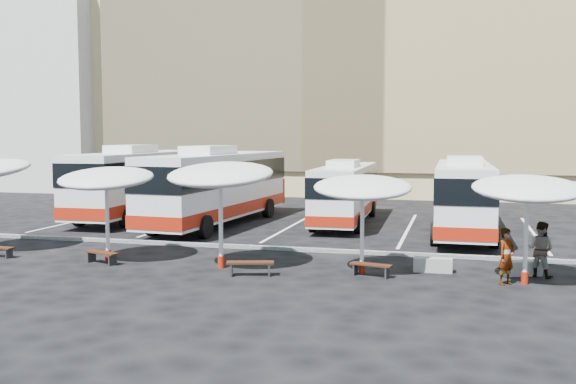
% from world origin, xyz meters
% --- Properties ---
extents(ground, '(120.00, 120.00, 0.00)m').
position_xyz_m(ground, '(0.00, 0.00, 0.00)').
color(ground, black).
rests_on(ground, ground).
extents(sandstone_building, '(42.00, 18.25, 29.60)m').
position_xyz_m(sandstone_building, '(0.00, 31.87, 12.63)').
color(sandstone_building, tan).
rests_on(sandstone_building, ground).
extents(apartment_block, '(14.00, 14.00, 18.00)m').
position_xyz_m(apartment_block, '(-28.00, 28.00, 9.00)').
color(apartment_block, beige).
rests_on(apartment_block, ground).
extents(curb_divider, '(34.00, 0.25, 0.15)m').
position_xyz_m(curb_divider, '(0.00, 0.50, 0.07)').
color(curb_divider, black).
rests_on(curb_divider, ground).
extents(bay_lines, '(24.15, 12.00, 0.01)m').
position_xyz_m(bay_lines, '(0.00, 8.00, 0.01)').
color(bay_lines, white).
rests_on(bay_lines, ground).
extents(bus_0, '(3.32, 13.32, 4.21)m').
position_xyz_m(bus_0, '(-9.48, 9.09, 2.15)').
color(bus_0, silver).
rests_on(bus_0, ground).
extents(bus_1, '(3.82, 13.45, 4.22)m').
position_xyz_m(bus_1, '(-3.87, 7.00, 2.15)').
color(bus_1, silver).
rests_on(bus_1, ground).
extents(bus_2, '(2.76, 10.97, 3.46)m').
position_xyz_m(bus_2, '(2.55, 9.45, 1.77)').
color(bus_2, silver).
rests_on(bus_2, ground).
extents(bus_3, '(2.85, 11.91, 3.77)m').
position_xyz_m(bus_3, '(8.66, 7.16, 1.93)').
color(bus_3, silver).
rests_on(bus_3, ground).
extents(sunshade_1, '(3.99, 4.03, 3.68)m').
position_xyz_m(sunshade_1, '(-4.36, -3.36, 3.12)').
color(sunshade_1, silver).
rests_on(sunshade_1, ground).
extents(sunshade_2, '(3.86, 3.91, 3.93)m').
position_xyz_m(sunshade_2, '(0.24, -3.49, 3.34)').
color(sunshade_2, silver).
rests_on(sunshade_2, ground).
extents(sunshade_3, '(3.75, 3.79, 3.49)m').
position_xyz_m(sunshade_3, '(5.24, -3.16, 2.96)').
color(sunshade_3, silver).
rests_on(sunshade_3, ground).
extents(sunshade_4, '(3.61, 3.66, 3.59)m').
position_xyz_m(sunshade_4, '(10.49, -3.39, 3.05)').
color(sunshade_4, silver).
rests_on(sunshade_4, ground).
extents(wood_bench_1, '(1.50, 0.84, 0.44)m').
position_xyz_m(wood_bench_1, '(-4.31, -3.89, 0.34)').
color(wood_bench_1, black).
rests_on(wood_bench_1, ground).
extents(wood_bench_2, '(1.65, 0.84, 0.49)m').
position_xyz_m(wood_bench_2, '(1.64, -4.46, 0.37)').
color(wood_bench_2, black).
rests_on(wood_bench_2, ground).
extents(wood_bench_3, '(1.46, 0.68, 0.43)m').
position_xyz_m(wood_bench_3, '(5.60, -3.52, 0.33)').
color(wood_bench_3, black).
rests_on(wood_bench_3, ground).
extents(conc_bench_0, '(1.33, 0.49, 0.49)m').
position_xyz_m(conc_bench_0, '(7.58, -2.26, 0.25)').
color(conc_bench_0, gray).
rests_on(conc_bench_0, ground).
extents(conc_bench_1, '(1.39, 0.89, 0.50)m').
position_xyz_m(conc_bench_1, '(10.50, -2.06, 0.25)').
color(conc_bench_1, gray).
rests_on(conc_bench_1, ground).
extents(passenger_0, '(0.76, 0.78, 1.81)m').
position_xyz_m(passenger_0, '(9.90, -3.62, 0.91)').
color(passenger_0, black).
rests_on(passenger_0, ground).
extents(passenger_1, '(1.14, 1.05, 1.87)m').
position_xyz_m(passenger_1, '(11.10, -2.17, 0.94)').
color(passenger_1, black).
rests_on(passenger_1, ground).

